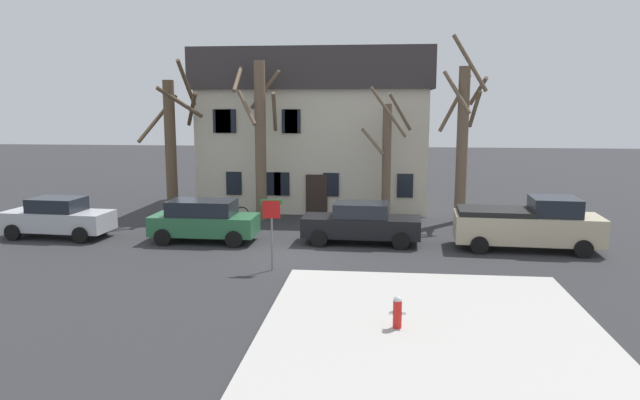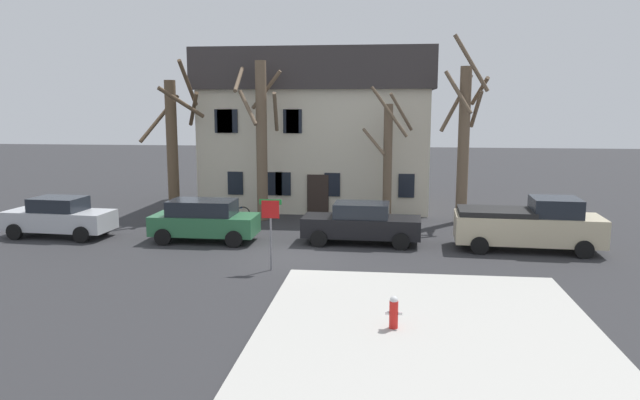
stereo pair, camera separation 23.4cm
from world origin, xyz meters
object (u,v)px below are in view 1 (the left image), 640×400
Objects in this scene: tree_bare_near at (172,142)px; tree_bare_mid at (260,136)px; tree_bare_far at (387,158)px; car_silver_sedan at (58,218)px; building_main at (317,128)px; car_black_sedan at (361,223)px; street_sign_pole at (272,221)px; tree_bare_end at (463,136)px; pickup_truck_beige at (528,224)px; fire_hydrant at (397,311)px; bicycle_leaning at (231,214)px; car_green_wagon at (204,220)px.

tree_bare_near reaches higher than tree_bare_mid.
tree_bare_mid is 6.21m from tree_bare_far.
tree_bare_near is 6.68m from car_silver_sedan.
tree_bare_near is at bearing -143.25° from building_main.
car_silver_sedan reaches higher than car_black_sedan.
car_silver_sedan is at bearing 157.83° from street_sign_pole.
building_main is 1.62× the size of tree_bare_mid.
tree_bare_end is 1.57× the size of pickup_truck_beige.
tree_bare_far is at bearing 90.89° from fire_hydrant.
street_sign_pole is at bearing -113.14° from tree_bare_far.
car_black_sedan is at bearing 97.41° from fire_hydrant.
tree_bare_near is 1.38× the size of pickup_truck_beige.
tree_bare_end is at bearing 3.06° from tree_bare_mid.
street_sign_pole is at bearing -75.99° from tree_bare_mid.
tree_bare_mid is 9.72m from tree_bare_end.
tree_bare_mid is at bearing 104.01° from street_sign_pole.
bicycle_leaning is (-7.51, -0.79, -2.74)m from tree_bare_far.
tree_bare_mid is at bearing 157.00° from pickup_truck_beige.
pickup_truck_beige is (16.12, -5.13, -2.78)m from tree_bare_near.
street_sign_pole is at bearing -89.96° from building_main.
car_green_wagon is at bearing 179.97° from pickup_truck_beige.
tree_bare_mid reaches higher than pickup_truck_beige.
car_green_wagon is 4.42m from bicycle_leaning.
tree_bare_near is 18.23m from fire_hydrant.
street_sign_pole is at bearing -53.57° from tree_bare_near.
car_silver_sedan is 2.69× the size of bicycle_leaning.
street_sign_pole is at bearing -22.17° from car_silver_sedan.
tree_bare_far reaches higher than fire_hydrant.
tree_bare_end reaches higher than car_silver_sedan.
car_black_sedan is at bearing 3.10° from car_green_wagon.
pickup_truck_beige is at bearing -18.66° from bicycle_leaning.
car_green_wagon is at bearing -105.66° from tree_bare_mid.
fire_hydrant is (10.84, -14.29, -3.25)m from tree_bare_near.
building_main reaches higher than pickup_truck_beige.
tree_bare_end reaches higher than tree_bare_near.
tree_bare_near is 1.78× the size of car_green_wagon.
car_silver_sedan is 16.95m from fire_hydrant.
car_black_sedan is (-1.02, -4.83, -2.26)m from tree_bare_far.
bicycle_leaning is (-6.49, 4.04, -0.48)m from car_black_sedan.
car_green_wagon is 12.00m from fire_hydrant.
car_green_wagon reaches higher than fire_hydrant.
pickup_truck_beige is (1.92, -5.46, -3.12)m from tree_bare_end.
tree_bare_near is 4.68m from bicycle_leaning.
car_green_wagon is 5.28× the size of fire_hydrant.
car_silver_sedan reaches higher than fire_hydrant.
street_sign_pole is at bearing -123.83° from car_black_sedan.
tree_bare_end is 10.68× the size of fire_hydrant.
tree_bare_near is at bearing 162.33° from pickup_truck_beige.
bicycle_leaning is (-7.73, 13.56, -0.18)m from fire_hydrant.
building_main is 6.43m from tree_bare_far.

